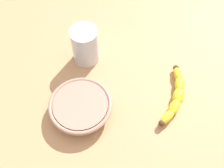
{
  "coord_description": "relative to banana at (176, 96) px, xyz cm",
  "views": [
    {
      "loc": [
        -39.84,
        30.91,
        73.43
      ],
      "look_at": [
        -3.4,
        9.35,
        5.0
      ],
      "focal_mm": 42.7,
      "sensor_mm": 36.0,
      "label": 1
    }
  ],
  "objects": [
    {
      "name": "wooden_tabletop",
      "position": [
        16.34,
        4.94,
        -3.19
      ],
      "size": [
        120.0,
        120.0,
        3.0
      ],
      "primitive_type": "cube",
      "color": "tan",
      "rests_on": "ground"
    },
    {
      "name": "banana",
      "position": [
        0.0,
        0.0,
        0.0
      ],
      "size": [
        15.12,
        17.18,
        3.37
      ],
      "rotation": [
        0.0,
        0.0,
        5.42
      ],
      "color": "yellow",
      "rests_on": "wooden_tabletop"
    },
    {
      "name": "ceramic_bowl",
      "position": [
        10.47,
        26.07,
        1.06
      ],
      "size": [
        18.07,
        18.07,
        4.61
      ],
      "color": "tan",
      "rests_on": "wooden_tabletop"
    },
    {
      "name": "smoothie_glass",
      "position": [
        27.04,
        15.67,
        4.13
      ],
      "size": [
        8.44,
        8.44,
        12.56
      ],
      "color": "silver",
      "rests_on": "wooden_tabletop"
    }
  ]
}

